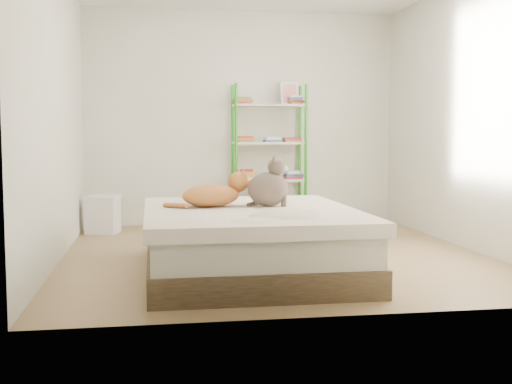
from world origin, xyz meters
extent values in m
cube|color=olive|center=(0.00, 0.00, 0.00)|extent=(3.80, 4.20, 0.01)
cube|color=silver|center=(0.00, 2.10, 1.30)|extent=(3.80, 0.01, 2.60)
cube|color=silver|center=(0.00, -2.10, 1.30)|extent=(3.80, 0.01, 2.60)
cube|color=silver|center=(-1.90, 0.00, 1.30)|extent=(0.01, 4.20, 2.60)
cube|color=silver|center=(1.90, 0.00, 1.30)|extent=(0.01, 4.20, 2.60)
cube|color=brown|center=(-0.35, -0.82, 0.10)|extent=(1.60, 1.99, 0.20)
cube|color=beige|center=(-0.35, -0.82, 0.31)|extent=(1.55, 1.93, 0.22)
cube|color=beige|center=(-0.35, -0.82, 0.47)|extent=(1.63, 2.03, 0.10)
cylinder|color=#28951D|center=(-0.12, 1.72, 0.85)|extent=(0.04, 0.04, 1.70)
cylinder|color=#28951D|center=(-0.12, 2.04, 0.85)|extent=(0.04, 0.04, 1.70)
cylinder|color=#28951D|center=(0.72, 1.72, 0.85)|extent=(0.04, 0.04, 1.70)
cylinder|color=#28951D|center=(0.72, 2.04, 0.85)|extent=(0.04, 0.04, 1.70)
cube|color=silver|center=(0.30, 1.88, 0.10)|extent=(0.86, 0.34, 0.02)
cube|color=silver|center=(0.30, 1.88, 0.55)|extent=(0.86, 0.34, 0.02)
cube|color=silver|center=(0.30, 1.88, 1.00)|extent=(0.86, 0.34, 0.02)
cube|color=silver|center=(0.30, 1.88, 1.45)|extent=(0.86, 0.34, 0.02)
cube|color=#B1302F|center=(0.00, 1.88, 0.16)|extent=(0.20, 0.16, 0.09)
cube|color=#B1302F|center=(0.60, 1.88, 0.16)|extent=(0.20, 0.16, 0.09)
cube|color=#B1302F|center=(0.00, 1.88, 0.61)|extent=(0.20, 0.16, 0.09)
cube|color=#B1302F|center=(0.30, 1.88, 0.61)|extent=(0.20, 0.16, 0.09)
cube|color=#B1302F|center=(0.60, 1.88, 0.61)|extent=(0.20, 0.16, 0.09)
cube|color=#B1302F|center=(0.00, 1.88, 1.06)|extent=(0.20, 0.16, 0.09)
cube|color=#B1302F|center=(0.30, 1.88, 1.06)|extent=(0.20, 0.16, 0.09)
cube|color=#B1302F|center=(0.60, 1.88, 1.06)|extent=(0.20, 0.16, 0.09)
cube|color=#B1302F|center=(0.00, 1.88, 1.51)|extent=(0.20, 0.16, 0.09)
cube|color=#B1302F|center=(0.60, 1.88, 1.51)|extent=(0.20, 0.16, 0.09)
cube|color=white|center=(0.56, 1.93, 1.60)|extent=(0.22, 0.09, 0.28)
cube|color=red|center=(0.56, 1.92, 1.60)|extent=(0.17, 0.06, 0.21)
cube|color=olive|center=(-0.07, 1.13, 0.18)|extent=(0.60, 0.52, 0.37)
cube|color=#391873|center=(-0.02, 0.92, 0.18)|extent=(0.31, 0.08, 0.08)
cube|color=olive|center=(-0.07, 0.92, 0.37)|extent=(0.54, 0.27, 0.12)
cube|color=white|center=(-1.65, 1.53, 0.19)|extent=(0.39, 0.36, 0.39)
cube|color=white|center=(-1.65, 1.53, 0.40)|extent=(0.43, 0.40, 0.03)
camera|label=1|loc=(-1.09, -5.76, 1.08)|focal=45.00mm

